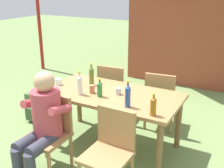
# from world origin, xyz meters

# --- Properties ---
(ground_plane) EXTENTS (24.00, 24.00, 0.00)m
(ground_plane) POSITION_xyz_m (0.00, 0.00, 0.00)
(ground_plane) COLOR #6B844C
(dining_table) EXTENTS (1.70, 0.89, 0.74)m
(dining_table) POSITION_xyz_m (0.00, 0.00, 0.65)
(dining_table) COLOR #A37547
(dining_table) RESTS_ON ground_plane
(chair_near_left) EXTENTS (0.44, 0.44, 0.87)m
(chair_near_left) POSITION_xyz_m (-0.38, -0.74, 0.49)
(chair_near_left) COLOR #A37547
(chair_near_left) RESTS_ON ground_plane
(chair_far_right) EXTENTS (0.49, 0.49, 0.87)m
(chair_far_right) POSITION_xyz_m (0.39, 0.74, 0.49)
(chair_far_right) COLOR #A37547
(chair_far_right) RESTS_ON ground_plane
(chair_far_left) EXTENTS (0.47, 0.47, 0.87)m
(chair_far_left) POSITION_xyz_m (-0.38, 0.74, 0.49)
(chair_far_left) COLOR #A37547
(chair_far_left) RESTS_ON ground_plane
(chair_near_right) EXTENTS (0.45, 0.45, 0.87)m
(chair_near_right) POSITION_xyz_m (0.38, -0.74, 0.49)
(chair_near_right) COLOR #A37547
(chair_near_right) RESTS_ON ground_plane
(person_in_white_shirt) EXTENTS (0.47, 0.62, 1.18)m
(person_in_white_shirt) POSITION_xyz_m (-0.38, -0.85, 0.66)
(person_in_white_shirt) COLOR #B7424C
(person_in_white_shirt) RESTS_ON ground_plane
(bottle_olive) EXTENTS (0.06, 0.06, 0.30)m
(bottle_olive) POSITION_xyz_m (-0.38, 0.13, 0.87)
(bottle_olive) COLOR #566623
(bottle_olive) RESTS_ON dining_table
(bottle_amber) EXTENTS (0.06, 0.06, 0.25)m
(bottle_amber) POSITION_xyz_m (0.67, -0.34, 0.85)
(bottle_amber) COLOR #996019
(bottle_amber) RESTS_ON dining_table
(bottle_green) EXTENTS (0.06, 0.06, 0.23)m
(bottle_green) POSITION_xyz_m (-0.08, -0.17, 0.84)
(bottle_green) COLOR #287A38
(bottle_green) RESTS_ON dining_table
(bottle_blue) EXTENTS (0.06, 0.06, 0.31)m
(bottle_blue) POSITION_xyz_m (0.35, -0.28, 0.88)
(bottle_blue) COLOR #2D56A3
(bottle_blue) RESTS_ON dining_table
(bottle_clear) EXTENTS (0.06, 0.06, 0.29)m
(bottle_clear) POSITION_xyz_m (-0.33, -0.22, 0.87)
(bottle_clear) COLOR white
(bottle_clear) RESTS_ON dining_table
(cup_terracotta) EXTENTS (0.07, 0.07, 0.10)m
(cup_terracotta) POSITION_xyz_m (-0.22, -0.11, 0.79)
(cup_terracotta) COLOR #BC6B47
(cup_terracotta) RESTS_ON dining_table
(cup_glass) EXTENTS (0.08, 0.08, 0.09)m
(cup_glass) POSITION_xyz_m (-0.77, -0.08, 0.79)
(cup_glass) COLOR silver
(cup_glass) RESTS_ON dining_table
(cup_steel) EXTENTS (0.07, 0.07, 0.08)m
(cup_steel) POSITION_xyz_m (0.09, 0.00, 0.78)
(cup_steel) COLOR #B2B7BC
(cup_steel) RESTS_ON dining_table
(cup_white) EXTENTS (0.07, 0.07, 0.08)m
(cup_white) POSITION_xyz_m (-0.61, -0.37, 0.78)
(cup_white) COLOR white
(cup_white) RESTS_ON dining_table
(backpack_by_near_side) EXTENTS (0.28, 0.20, 0.44)m
(backpack_by_near_side) POSITION_xyz_m (-1.38, 0.05, 0.21)
(backpack_by_near_side) COLOR #47663D
(backpack_by_near_side) RESTS_ON ground_plane
(backpack_by_far_side) EXTENTS (0.31, 0.20, 0.41)m
(backpack_by_far_side) POSITION_xyz_m (-1.28, 0.27, 0.20)
(backpack_by_far_side) COLOR #2D4784
(backpack_by_far_side) RESTS_ON ground_plane
(brick_kiosk) EXTENTS (2.49, 1.99, 2.76)m
(brick_kiosk) POSITION_xyz_m (0.03, 3.56, 1.45)
(brick_kiosk) COLOR brown
(brick_kiosk) RESTS_ON ground_plane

